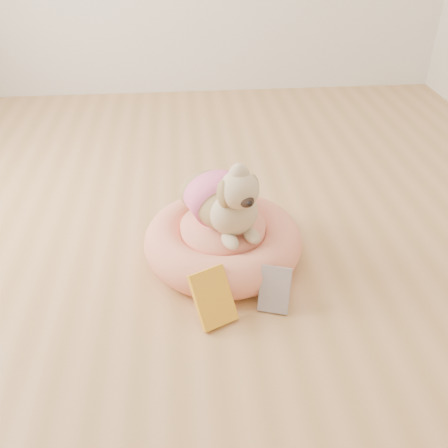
{
  "coord_description": "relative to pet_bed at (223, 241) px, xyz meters",
  "views": [
    {
      "loc": [
        -0.09,
        -1.76,
        1.38
      ],
      "look_at": [
        0.07,
        -0.04,
        0.21
      ],
      "focal_mm": 40.0,
      "sensor_mm": 36.0,
      "label": 1
    }
  ],
  "objects": [
    {
      "name": "floor",
      "position": [
        -0.07,
        -0.01,
        -0.09
      ],
      "size": [
        4.5,
        4.5,
        0.0
      ],
      "primitive_type": "plane",
      "color": "tan",
      "rests_on": "ground"
    },
    {
      "name": "book_yellow",
      "position": [
        -0.07,
        -0.38,
        0.01
      ],
      "size": [
        0.19,
        0.19,
        0.2
      ],
      "primitive_type": "cube",
      "rotation": [
        -0.6,
        0.0,
        0.45
      ],
      "color": "yellow",
      "rests_on": "floor"
    },
    {
      "name": "dog",
      "position": [
        0.01,
        0.0,
        0.27
      ],
      "size": [
        0.47,
        0.57,
        0.35
      ],
      "primitive_type": null,
      "rotation": [
        0.0,
        0.0,
        0.34
      ],
      "color": "brown",
      "rests_on": "pet_bed"
    },
    {
      "name": "book_white",
      "position": [
        0.17,
        -0.34,
        -0.0
      ],
      "size": [
        0.14,
        0.13,
        0.17
      ],
      "primitive_type": "cube",
      "rotation": [
        -0.46,
        0.0,
        -0.31
      ],
      "color": "white",
      "rests_on": "floor"
    },
    {
      "name": "pet_bed",
      "position": [
        0.0,
        0.0,
        0.0
      ],
      "size": [
        0.7,
        0.7,
        0.18
      ],
      "color": "#ED7E5C",
      "rests_on": "floor"
    }
  ]
}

